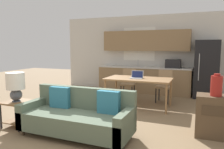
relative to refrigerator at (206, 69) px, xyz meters
The scene contains 13 objects.
ground_plane 4.75m from the refrigerator, 115.44° to the right, with size 20.00×20.00×0.00m, color #7F6647.
wall_back 2.10m from the refrigerator, 168.30° to the left, with size 6.40×0.07×2.70m.
kitchen_counter 1.99m from the refrigerator, behind, with size 3.21×0.65×2.15m.
refrigerator is the anchor object (origin of this frame).
dining_table 2.48m from the refrigerator, 132.25° to the right, with size 1.70×0.90×0.77m.
couch 4.63m from the refrigerator, 118.04° to the right, with size 2.01×0.80×0.83m.
side_table 5.45m from the refrigerator, 130.04° to the right, with size 0.50×0.50×0.51m.
table_lamp 5.44m from the refrigerator, 130.02° to the right, with size 0.35×0.35×0.58m.
credenza 3.28m from the refrigerator, 85.31° to the right, with size 0.92×0.43×0.74m.
vase 3.26m from the refrigerator, 88.01° to the right, with size 0.19×0.19×0.39m.
dining_chair_far_right 1.57m from the refrigerator, 136.87° to the right, with size 0.45×0.45×0.92m.
dining_chair_far_left 2.46m from the refrigerator, 155.55° to the right, with size 0.45×0.45×0.92m.
laptop 2.51m from the refrigerator, 132.71° to the right, with size 0.33×0.27×0.20m.
Camera 1 is at (1.86, -3.13, 1.58)m, focal length 35.00 mm.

